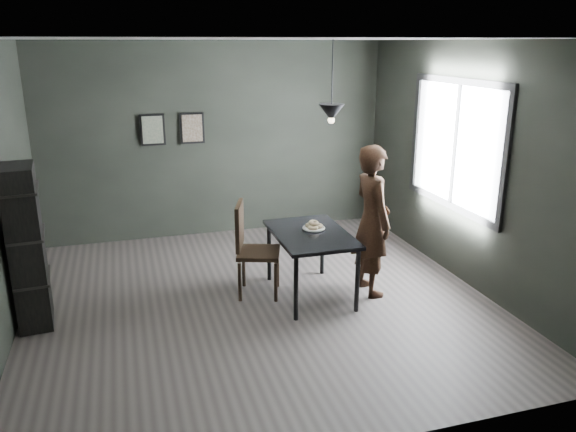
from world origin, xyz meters
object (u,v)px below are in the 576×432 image
object	(u,v)px
shelf_unit	(27,247)
wood_chair	(250,243)
white_plate	(314,229)
pendant_lamp	(331,113)
cafe_table	(311,239)
woman	(372,221)

from	to	relation	value
shelf_unit	wood_chair	bearing A→B (deg)	-3.85
white_plate	pendant_lamp	xyz separation A→B (m)	(0.18, -0.00, 1.29)
cafe_table	woman	bearing A→B (deg)	-9.23
shelf_unit	pendant_lamp	world-z (taller)	pendant_lamp
cafe_table	wood_chair	xyz separation A→B (m)	(-0.64, 0.22, -0.06)
cafe_table	white_plate	distance (m)	0.15
cafe_table	woman	distance (m)	0.72
cafe_table	white_plate	bearing A→B (deg)	56.27
wood_chair	pendant_lamp	bearing A→B (deg)	10.57
shelf_unit	pendant_lamp	size ratio (longest dim) A/B	1.91
woman	pendant_lamp	xyz separation A→B (m)	(-0.44, 0.21, 1.19)
cafe_table	white_plate	xyz separation A→B (m)	(0.07, 0.10, 0.08)
wood_chair	pendant_lamp	xyz separation A→B (m)	(0.89, -0.12, 1.44)
cafe_table	wood_chair	size ratio (longest dim) A/B	1.11
woman	wood_chair	bearing A→B (deg)	74.36
wood_chair	shelf_unit	distance (m)	2.29
cafe_table	shelf_unit	size ratio (longest dim) A/B	0.73
white_plate	pendant_lamp	world-z (taller)	pendant_lamp
shelf_unit	woman	bearing A→B (deg)	-9.63
cafe_table	pendant_lamp	world-z (taller)	pendant_lamp
woman	pendant_lamp	world-z (taller)	pendant_lamp
pendant_lamp	wood_chair	bearing A→B (deg)	172.17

